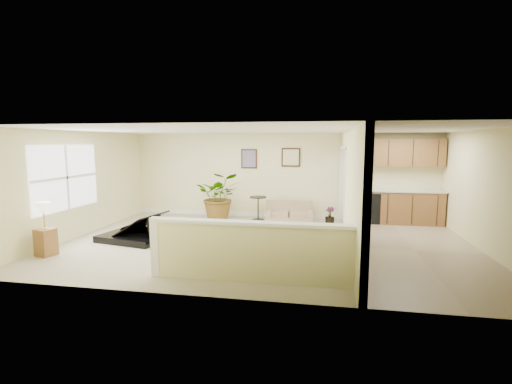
% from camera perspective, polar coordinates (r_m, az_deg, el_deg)
% --- Properties ---
extents(floor, '(9.00, 9.00, 0.00)m').
position_cam_1_polar(floor, '(8.33, 1.42, -7.91)').
color(floor, tan).
rests_on(floor, ground).
extents(back_wall, '(9.00, 0.04, 2.50)m').
position_cam_1_polar(back_wall, '(11.05, 3.81, 2.50)').
color(back_wall, beige).
rests_on(back_wall, floor).
extents(front_wall, '(9.00, 0.04, 2.50)m').
position_cam_1_polar(front_wall, '(5.18, -3.60, -3.29)').
color(front_wall, beige).
rests_on(front_wall, floor).
extents(left_wall, '(0.04, 6.00, 2.50)m').
position_cam_1_polar(left_wall, '(9.83, -25.47, 1.15)').
color(left_wall, beige).
rests_on(left_wall, floor).
extents(right_wall, '(0.04, 6.00, 2.50)m').
position_cam_1_polar(right_wall, '(8.65, 32.41, -0.08)').
color(right_wall, beige).
rests_on(right_wall, floor).
extents(ceiling, '(9.00, 6.00, 0.04)m').
position_cam_1_polar(ceiling, '(8.03, 1.48, 9.54)').
color(ceiling, white).
rests_on(ceiling, back_wall).
extents(kitchen_vinyl, '(2.70, 6.00, 0.01)m').
position_cam_1_polar(kitchen_vinyl, '(8.47, 23.23, -8.26)').
color(kitchen_vinyl, gray).
rests_on(kitchen_vinyl, floor).
extents(interior_partition, '(0.18, 5.99, 2.50)m').
position_cam_1_polar(interior_partition, '(8.27, 14.14, 0.37)').
color(interior_partition, beige).
rests_on(interior_partition, floor).
extents(pony_half_wall, '(3.42, 0.22, 1.00)m').
position_cam_1_polar(pony_half_wall, '(6.00, -1.23, -8.95)').
color(pony_half_wall, beige).
rests_on(pony_half_wall, floor).
extents(left_window, '(0.05, 2.15, 1.45)m').
position_cam_1_polar(left_window, '(9.40, -27.23, 2.01)').
color(left_window, white).
rests_on(left_window, left_wall).
extents(wall_art_left, '(0.48, 0.04, 0.58)m').
position_cam_1_polar(wall_art_left, '(11.13, -1.07, 5.14)').
color(wall_art_left, '#321D12').
rests_on(wall_art_left, back_wall).
extents(wall_mirror, '(0.55, 0.04, 0.55)m').
position_cam_1_polar(wall_mirror, '(10.95, 5.38, 5.33)').
color(wall_mirror, '#321D12').
rests_on(wall_mirror, back_wall).
extents(kitchen_cabinets, '(2.36, 0.65, 2.33)m').
position_cam_1_polar(kitchen_cabinets, '(10.93, 20.48, -0.01)').
color(kitchen_cabinets, brown).
rests_on(kitchen_cabinets, floor).
extents(piano, '(1.88, 1.90, 1.36)m').
position_cam_1_polar(piano, '(9.12, -17.76, -3.24)').
color(piano, black).
rests_on(piano, floor).
extents(piano_bench, '(0.43, 0.72, 0.46)m').
position_cam_1_polar(piano_bench, '(8.34, -12.56, -6.46)').
color(piano_bench, black).
rests_on(piano_bench, floor).
extents(loveseat, '(1.35, 0.82, 0.75)m').
position_cam_1_polar(loveseat, '(10.54, 5.14, -3.05)').
color(loveseat, tan).
rests_on(loveseat, floor).
extents(accent_table, '(0.48, 0.48, 0.69)m').
position_cam_1_polar(accent_table, '(10.64, 0.33, -2.05)').
color(accent_table, black).
rests_on(accent_table, floor).
extents(palm_plant, '(1.45, 1.32, 1.39)m').
position_cam_1_polar(palm_plant, '(10.77, -5.63, -0.69)').
color(palm_plant, black).
rests_on(palm_plant, floor).
extents(small_plant, '(0.35, 0.35, 0.48)m').
position_cam_1_polar(small_plant, '(10.41, 11.28, -3.76)').
color(small_plant, black).
rests_on(small_plant, floor).
extents(lamp_stand, '(0.38, 0.38, 1.07)m').
position_cam_1_polar(lamp_stand, '(8.46, -29.70, -5.52)').
color(lamp_stand, brown).
rests_on(lamp_stand, floor).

